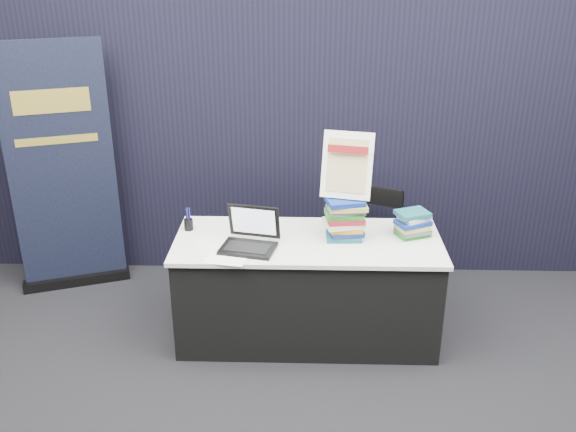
# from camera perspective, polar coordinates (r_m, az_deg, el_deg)

# --- Properties ---
(floor) EXTENTS (8.00, 8.00, 0.00)m
(floor) POSITION_cam_1_polar(r_m,az_deg,el_deg) (4.25, 1.66, -14.52)
(floor) COLOR black
(floor) RESTS_ON ground
(wall_back) EXTENTS (8.00, 0.02, 3.50)m
(wall_back) POSITION_cam_1_polar(r_m,az_deg,el_deg) (7.41, 1.88, 16.68)
(wall_back) COLOR #BCB9B1
(wall_back) RESTS_ON floor
(drape_partition) EXTENTS (6.00, 0.08, 2.40)m
(drape_partition) POSITION_cam_1_polar(r_m,az_deg,el_deg) (5.15, 1.84, 7.47)
(drape_partition) COLOR black
(drape_partition) RESTS_ON floor
(display_table) EXTENTS (1.80, 0.75, 0.75)m
(display_table) POSITION_cam_1_polar(r_m,az_deg,el_deg) (4.50, 1.72, -6.41)
(display_table) COLOR black
(display_table) RESTS_ON floor
(laptop) EXTENTS (0.39, 0.35, 0.26)m
(laptop) POSITION_cam_1_polar(r_m,az_deg,el_deg) (4.20, -3.54, -1.99)
(laptop) COLOR black
(laptop) RESTS_ON display_table
(mouse) EXTENTS (0.11, 0.14, 0.04)m
(mouse) POSITION_cam_1_polar(r_m,az_deg,el_deg) (4.40, -1.85, -1.33)
(mouse) COLOR black
(mouse) RESTS_ON display_table
(brochure_left) EXTENTS (0.35, 0.31, 0.00)m
(brochure_left) POSITION_cam_1_polar(r_m,az_deg,el_deg) (4.31, -6.34, -2.34)
(brochure_left) COLOR silver
(brochure_left) RESTS_ON display_table
(brochure_mid) EXTENTS (0.28, 0.22, 0.00)m
(brochure_mid) POSITION_cam_1_polar(r_m,az_deg,el_deg) (4.09, -5.52, -3.78)
(brochure_mid) COLOR white
(brochure_mid) RESTS_ON display_table
(brochure_right) EXTENTS (0.34, 0.30, 0.00)m
(brochure_right) POSITION_cam_1_polar(r_m,az_deg,el_deg) (4.36, -3.92, -1.91)
(brochure_right) COLOR white
(brochure_right) RESTS_ON display_table
(pen_cup) EXTENTS (0.06, 0.06, 0.08)m
(pen_cup) POSITION_cam_1_polar(r_m,az_deg,el_deg) (4.50, -8.83, -0.75)
(pen_cup) COLOR black
(pen_cup) RESTS_ON display_table
(book_stack_tall) EXTENTS (0.26, 0.21, 0.29)m
(book_stack_tall) POSITION_cam_1_polar(r_m,az_deg,el_deg) (4.30, 5.12, -0.22)
(book_stack_tall) COLOR #165156
(book_stack_tall) RESTS_ON display_table
(book_stack_short) EXTENTS (0.25, 0.23, 0.18)m
(book_stack_short) POSITION_cam_1_polar(r_m,az_deg,el_deg) (4.42, 11.09, -0.71)
(book_stack_short) COLOR #1F7420
(book_stack_short) RESTS_ON display_table
(info_sign) EXTENTS (0.35, 0.19, 0.45)m
(info_sign) POSITION_cam_1_polar(r_m,az_deg,el_deg) (4.20, 5.27, 4.44)
(info_sign) COLOR black
(info_sign) RESTS_ON book_stack_tall
(pullup_banner) EXTENTS (0.82, 0.38, 1.97)m
(pullup_banner) POSITION_cam_1_polar(r_m,az_deg,el_deg) (5.25, -19.27, 2.69)
(pullup_banner) COLOR black
(pullup_banner) RESTS_ON floor
(stacking_chair) EXTENTS (0.50, 0.52, 0.85)m
(stacking_chair) POSITION_cam_1_polar(r_m,az_deg,el_deg) (5.03, 8.08, -2.03)
(stacking_chair) COLOR black
(stacking_chair) RESTS_ON floor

